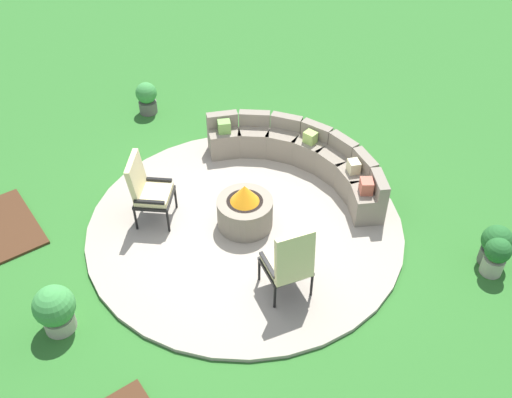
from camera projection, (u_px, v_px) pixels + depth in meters
name	position (u px, v px, depth m)	size (l,w,h in m)	color
ground_plane	(245.00, 227.00, 8.67)	(24.00, 24.00, 0.00)	#2D6B28
patio_circle	(245.00, 225.00, 8.65)	(4.69, 4.69, 0.06)	#9E9384
fire_pit	(245.00, 210.00, 8.44)	(0.82, 0.82, 0.74)	gray
curved_stone_bench	(303.00, 157.00, 9.40)	(3.22, 1.65, 0.70)	gray
lounge_chair_front_left	(147.00, 189.00, 8.36)	(0.77, 0.79, 1.12)	black
lounge_chair_front_right	(289.00, 262.00, 7.27)	(0.68, 0.67, 1.15)	black
potted_plant_0	(147.00, 97.00, 10.83)	(0.40, 0.40, 0.62)	#605B56
potted_plant_1	(55.00, 309.00, 7.05)	(0.52, 0.52, 0.68)	#A89E8E
potted_plant_2	(496.00, 255.00, 7.77)	(0.35, 0.35, 0.61)	#A89E8E
potted_plant_3	(496.00, 244.00, 7.91)	(0.42, 0.42, 0.63)	#605B56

